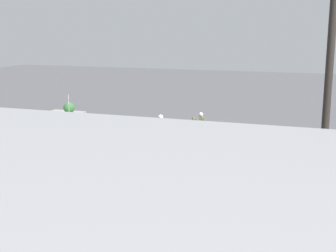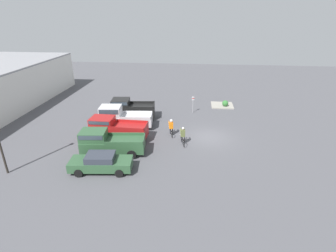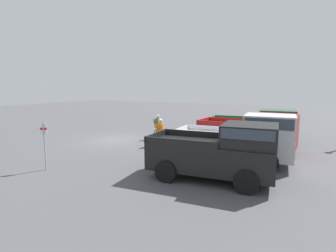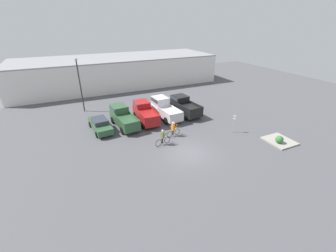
{
  "view_description": "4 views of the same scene",
  "coord_description": "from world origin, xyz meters",
  "px_view_note": "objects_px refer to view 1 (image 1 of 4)",
  "views": [
    {
      "loc": [
        -7.91,
        25.92,
        6.11
      ],
      "look_at": [
        -0.39,
        4.03,
        1.2
      ],
      "focal_mm": 50.0,
      "sensor_mm": 36.0,
      "label": 1
    },
    {
      "loc": [
        -23.68,
        1.67,
        11.41
      ],
      "look_at": [
        -0.39,
        4.03,
        1.2
      ],
      "focal_mm": 28.0,
      "sensor_mm": 36.0,
      "label": 2
    },
    {
      "loc": [
        13.99,
        11.83,
        3.67
      ],
      "look_at": [
        -0.39,
        4.03,
        1.2
      ],
      "focal_mm": 28.0,
      "sensor_mm": 36.0,
      "label": 3
    },
    {
      "loc": [
        -9.69,
        -15.94,
        11.67
      ],
      "look_at": [
        -0.39,
        4.03,
        1.2
      ],
      "focal_mm": 24.0,
      "sensor_mm": 36.0,
      "label": 4
    }
  ],
  "objects_px": {
    "cyclist_1": "(201,129)",
    "lamppost": "(326,118)",
    "pickup_truck_3": "(33,141)",
    "shrub": "(69,108)",
    "pickup_truck_2": "(86,147)",
    "cyclist_0": "(161,130)",
    "pickup_truck_0": "(219,160)",
    "pickup_truck_1": "(148,154)",
    "fire_lane_sign": "(69,108)",
    "sedan_0": "(293,174)"
  },
  "relations": [
    {
      "from": "cyclist_1",
      "to": "lamppost",
      "type": "relative_size",
      "value": 0.25
    },
    {
      "from": "pickup_truck_3",
      "to": "shrub",
      "type": "bearing_deg",
      "value": -66.45
    },
    {
      "from": "pickup_truck_2",
      "to": "cyclist_0",
      "type": "relative_size",
      "value": 3.11
    },
    {
      "from": "cyclist_0",
      "to": "lamppost",
      "type": "xyz_separation_m",
      "value": [
        -8.03,
        11.96,
        3.35
      ]
    },
    {
      "from": "pickup_truck_0",
      "to": "pickup_truck_2",
      "type": "relative_size",
      "value": 1.01
    },
    {
      "from": "pickup_truck_3",
      "to": "cyclist_0",
      "type": "relative_size",
      "value": 2.82
    },
    {
      "from": "pickup_truck_1",
      "to": "lamppost",
      "type": "height_order",
      "value": "lamppost"
    },
    {
      "from": "fire_lane_sign",
      "to": "cyclist_1",
      "type": "bearing_deg",
      "value": 174.62
    },
    {
      "from": "cyclist_0",
      "to": "lamppost",
      "type": "distance_m",
      "value": 14.79
    },
    {
      "from": "pickup_truck_2",
      "to": "lamppost",
      "type": "relative_size",
      "value": 0.76
    },
    {
      "from": "pickup_truck_3",
      "to": "cyclist_0",
      "type": "distance_m",
      "value": 6.6
    },
    {
      "from": "cyclist_1",
      "to": "pickup_truck_0",
      "type": "bearing_deg",
      "value": 110.98
    },
    {
      "from": "pickup_truck_1",
      "to": "shrub",
      "type": "distance_m",
      "value": 15.6
    },
    {
      "from": "sedan_0",
      "to": "pickup_truck_2",
      "type": "bearing_deg",
      "value": 4.39
    },
    {
      "from": "pickup_truck_2",
      "to": "lamppost",
      "type": "height_order",
      "value": "lamppost"
    },
    {
      "from": "lamppost",
      "to": "pickup_truck_2",
      "type": "bearing_deg",
      "value": -34.72
    },
    {
      "from": "pickup_truck_2",
      "to": "cyclist_0",
      "type": "distance_m",
      "value": 5.63
    },
    {
      "from": "pickup_truck_2",
      "to": "cyclist_0",
      "type": "height_order",
      "value": "pickup_truck_2"
    },
    {
      "from": "pickup_truck_3",
      "to": "cyclist_1",
      "type": "height_order",
      "value": "pickup_truck_3"
    },
    {
      "from": "pickup_truck_2",
      "to": "cyclist_0",
      "type": "xyz_separation_m",
      "value": [
        -1.34,
        -5.46,
        -0.35
      ]
    },
    {
      "from": "pickup_truck_1",
      "to": "pickup_truck_2",
      "type": "height_order",
      "value": "pickup_truck_2"
    },
    {
      "from": "cyclist_0",
      "to": "cyclist_1",
      "type": "relative_size",
      "value": 0.96
    },
    {
      "from": "pickup_truck_0",
      "to": "cyclist_1",
      "type": "bearing_deg",
      "value": -69.02
    },
    {
      "from": "cyclist_1",
      "to": "shrub",
      "type": "distance_m",
      "value": 11.98
    },
    {
      "from": "sedan_0",
      "to": "pickup_truck_0",
      "type": "bearing_deg",
      "value": 6.64
    },
    {
      "from": "cyclist_0",
      "to": "cyclist_1",
      "type": "bearing_deg",
      "value": -145.1
    },
    {
      "from": "cyclist_0",
      "to": "shrub",
      "type": "distance_m",
      "value": 11.03
    },
    {
      "from": "pickup_truck_0",
      "to": "pickup_truck_1",
      "type": "relative_size",
      "value": 1.03
    },
    {
      "from": "pickup_truck_2",
      "to": "fire_lane_sign",
      "type": "relative_size",
      "value": 2.55
    },
    {
      "from": "pickup_truck_3",
      "to": "cyclist_0",
      "type": "height_order",
      "value": "pickup_truck_3"
    },
    {
      "from": "fire_lane_sign",
      "to": "pickup_truck_1",
      "type": "bearing_deg",
      "value": 137.39
    },
    {
      "from": "pickup_truck_0",
      "to": "shrub",
      "type": "height_order",
      "value": "pickup_truck_0"
    },
    {
      "from": "pickup_truck_2",
      "to": "cyclist_1",
      "type": "xyz_separation_m",
      "value": [
        -3.15,
        -6.72,
        -0.39
      ]
    },
    {
      "from": "cyclist_0",
      "to": "fire_lane_sign",
      "type": "xyz_separation_m",
      "value": [
        6.59,
        -2.05,
        0.43
      ]
    },
    {
      "from": "pickup_truck_0",
      "to": "sedan_0",
      "type": "bearing_deg",
      "value": -173.36
    },
    {
      "from": "pickup_truck_0",
      "to": "cyclist_0",
      "type": "xyz_separation_m",
      "value": [
        4.26,
        -5.14,
        -0.23
      ]
    },
    {
      "from": "cyclist_1",
      "to": "cyclist_0",
      "type": "bearing_deg",
      "value": 34.9
    },
    {
      "from": "pickup_truck_3",
      "to": "fire_lane_sign",
      "type": "distance_m",
      "value": 7.57
    },
    {
      "from": "pickup_truck_1",
      "to": "fire_lane_sign",
      "type": "relative_size",
      "value": 2.5
    },
    {
      "from": "pickup_truck_3",
      "to": "cyclist_1",
      "type": "relative_size",
      "value": 2.72
    },
    {
      "from": "cyclist_1",
      "to": "lamppost",
      "type": "height_order",
      "value": "lamppost"
    },
    {
      "from": "pickup_truck_0",
      "to": "pickup_truck_1",
      "type": "bearing_deg",
      "value": 3.2
    },
    {
      "from": "pickup_truck_2",
      "to": "lamppost",
      "type": "distance_m",
      "value": 11.79
    },
    {
      "from": "sedan_0",
      "to": "pickup_truck_0",
      "type": "xyz_separation_m",
      "value": [
        2.75,
        0.32,
        0.38
      ]
    },
    {
      "from": "pickup_truck_0",
      "to": "lamppost",
      "type": "bearing_deg",
      "value": 118.97
    },
    {
      "from": "sedan_0",
      "to": "fire_lane_sign",
      "type": "distance_m",
      "value": 15.25
    },
    {
      "from": "pickup_truck_1",
      "to": "pickup_truck_2",
      "type": "relative_size",
      "value": 0.98
    },
    {
      "from": "lamppost",
      "to": "cyclist_1",
      "type": "bearing_deg",
      "value": -64.77
    },
    {
      "from": "fire_lane_sign",
      "to": "pickup_truck_0",
      "type": "bearing_deg",
      "value": 146.47
    },
    {
      "from": "pickup_truck_2",
      "to": "fire_lane_sign",
      "type": "bearing_deg",
      "value": -55.05
    }
  ]
}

